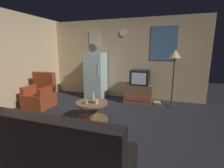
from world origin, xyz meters
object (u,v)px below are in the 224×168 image
fridge (96,75)px  armchair (40,95)px  crt_tv (140,77)px  coffee_table (92,111)px  tv_stand (138,93)px  book_stack (157,103)px  remote_control (89,102)px  couch (61,157)px  wine_glass (93,96)px  standing_lamp (175,58)px  mug_ceramic_white (96,102)px  mug_ceramic_tan (86,102)px

fridge → armchair: (-1.10, -1.35, -0.42)m
crt_tv → coffee_table: crt_tv is taller
tv_stand → armchair: 2.86m
book_stack → tv_stand: bearing=174.2°
remote_control → couch: (0.45, -1.68, -0.13)m
tv_stand → wine_glass: 1.69m
standing_lamp → armchair: standing_lamp is taller
fridge → armchair: size_ratio=1.84×
mug_ceramic_white → couch: size_ratio=0.05×
wine_glass → mug_ceramic_tan: wine_glass is taller
mug_ceramic_white → coffee_table: bearing=154.2°
mug_ceramic_white → armchair: 1.98m
standing_lamp → remote_control: size_ratio=10.60×
tv_stand → crt_tv: bearing=-1.7°
fridge → remote_control: size_ratio=11.80×
couch → book_stack: couch is taller
fridge → remote_control: (0.64, -1.76, -0.31)m
standing_lamp → wine_glass: bearing=-141.7°
wine_glass → armchair: (-1.73, 0.18, -0.17)m
standing_lamp → couch: (-1.32, -3.33, -1.05)m
fridge → mug_ceramic_tan: fridge is taller
mug_ceramic_tan → remote_control: size_ratio=0.60×
fridge → couch: bearing=-72.5°
armchair → book_stack: 3.36m
fridge → wine_glass: size_ratio=11.80×
tv_stand → couch: couch is taller
tv_stand → mug_ceramic_white: tv_stand is taller
crt_tv → tv_stand: bearing=178.3°
wine_glass → remote_control: bearing=-86.3°
couch → coffee_table: bearing=103.4°
remote_control → couch: size_ratio=0.09×
crt_tv → armchair: bearing=-153.8°
remote_control → book_stack: remote_control is taller
coffee_table → wine_glass: bearing=105.7°
tv_stand → remote_control: (-0.81, -1.69, 0.17)m
armchair → tv_stand: bearing=26.5°
mug_ceramic_tan → remote_control: (0.02, 0.13, -0.03)m
wine_glass → standing_lamp: bearing=38.3°
wine_glass → remote_control: size_ratio=1.00×
coffee_table → remote_control: 0.24m
wine_glass → mug_ceramic_tan: size_ratio=1.67×
mug_ceramic_white → book_stack: mug_ceramic_white is taller
mug_ceramic_white → book_stack: bearing=54.4°
tv_stand → mug_ceramic_tan: size_ratio=9.33×
mug_ceramic_tan → book_stack: (1.39, 1.76, -0.43)m
standing_lamp → mug_ceramic_tan: (-1.79, -1.77, -0.88)m
remote_control → couch: bearing=-107.8°
coffee_table → armchair: size_ratio=0.75×
coffee_table → wine_glass: size_ratio=4.80×
fridge → coffee_table: (0.68, -1.73, -0.54)m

